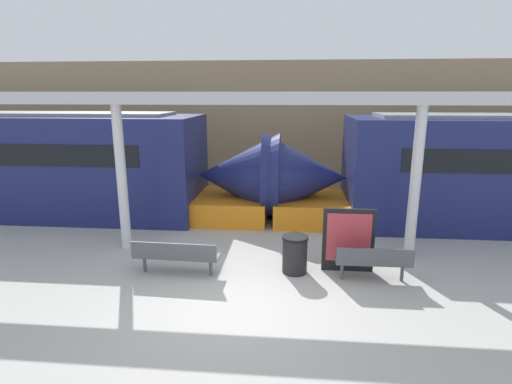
# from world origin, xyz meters

# --- Properties ---
(ground_plane) EXTENTS (60.00, 60.00, 0.00)m
(ground_plane) POSITION_xyz_m (0.00, 0.00, 0.00)
(ground_plane) COLOR #B2AFA8
(station_wall) EXTENTS (56.00, 0.20, 5.00)m
(station_wall) POSITION_xyz_m (0.00, 9.40, 2.50)
(station_wall) COLOR #9E8460
(station_wall) RESTS_ON ground_plane
(bench_near) EXTENTS (1.84, 0.51, 0.77)m
(bench_near) POSITION_xyz_m (-1.36, 1.02, 0.47)
(bench_near) COLOR #4C4F54
(bench_near) RESTS_ON ground_plane
(bench_far) EXTENTS (1.53, 0.46, 0.77)m
(bench_far) POSITION_xyz_m (2.73, 1.09, 0.47)
(bench_far) COLOR #4C4F54
(bench_far) RESTS_ON ground_plane
(trash_bin) EXTENTS (0.56, 0.56, 0.82)m
(trash_bin) POSITION_xyz_m (1.14, 1.40, 0.41)
(trash_bin) COLOR black
(trash_bin) RESTS_ON ground_plane
(poster_board) EXTENTS (1.10, 0.07, 1.40)m
(poster_board) POSITION_xyz_m (2.28, 1.57, 0.71)
(poster_board) COLOR black
(poster_board) RESTS_ON ground_plane
(support_column_near) EXTENTS (0.24, 0.24, 3.52)m
(support_column_near) POSITION_xyz_m (-3.07, 2.50, 1.76)
(support_column_near) COLOR silver
(support_column_near) RESTS_ON ground_plane
(support_column_far) EXTENTS (0.24, 0.24, 3.52)m
(support_column_far) POSITION_xyz_m (3.83, 2.50, 1.76)
(support_column_far) COLOR silver
(support_column_far) RESTS_ON ground_plane
(canopy_beam) EXTENTS (28.00, 0.60, 0.28)m
(canopy_beam) POSITION_xyz_m (-3.07, 2.50, 3.66)
(canopy_beam) COLOR #B7B7BC
(canopy_beam) RESTS_ON support_column_near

